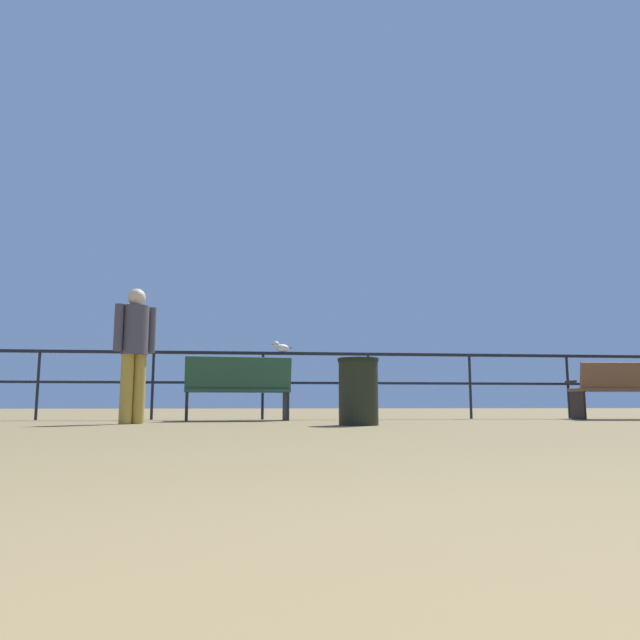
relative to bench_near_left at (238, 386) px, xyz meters
name	(u,v)px	position (x,y,z in m)	size (l,w,h in m)	color
pier_railing	(263,370)	(0.38, 0.73, 0.29)	(20.98, 0.05, 1.09)	black
bench_near_left	(238,386)	(0.00, 0.00, 0.00)	(1.60, 0.79, 0.94)	#274B34
bench_near_right	(627,387)	(6.22, 0.00, 0.00)	(1.69, 0.80, 0.90)	brown
person_by_bench	(135,345)	(-1.30, -1.18, 0.48)	(0.47, 0.37, 1.73)	#B59134
seagull_on_rail	(281,347)	(0.67, 0.73, 0.66)	(0.37, 0.20, 0.17)	white
trash_bin	(358,391)	(1.47, -1.96, -0.11)	(0.49, 0.49, 0.79)	black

